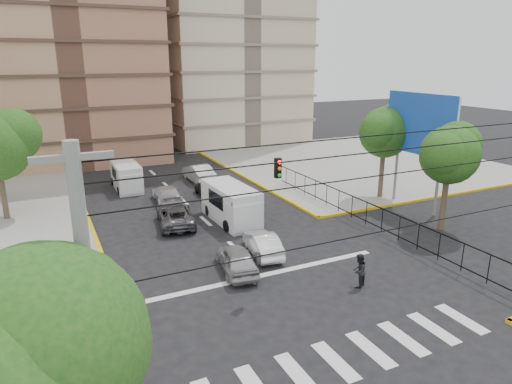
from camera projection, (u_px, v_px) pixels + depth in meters
ground at (276, 285)px, 21.97m from camera, size 160.00×160.00×0.00m
sidewalk_ne at (354, 162)px, 47.58m from camera, size 26.00×26.00×0.15m
crosswalk_stripes at (353, 355)px, 16.79m from camera, size 12.00×2.40×0.01m
stop_line at (265, 275)px, 23.01m from camera, size 13.00×0.40×0.01m
park_fence at (365, 226)px, 29.62m from camera, size 0.10×22.50×1.66m
billboard at (420, 126)px, 31.50m from camera, size 0.36×6.20×8.10m
tree_park_a at (451, 152)px, 27.76m from camera, size 4.41×3.60×6.83m
tree_park_c at (386, 130)px, 34.14m from camera, size 4.65×3.80×7.25m
traffic_light_nw at (81, 201)px, 24.57m from camera, size 0.28×0.22×4.40m
traffic_light_hanging at (302, 176)px, 18.55m from camera, size 18.00×9.12×0.92m
utility_pole_sw at (96, 358)px, 9.09m from camera, size 1.40×0.28×9.00m
van_right_lane at (233, 205)px, 30.06m from camera, size 2.32×5.49×2.44m
van_left_lane at (127, 177)px, 37.64m from camera, size 2.05×4.87×2.18m
car_silver_front_left at (237, 259)px, 23.19m from camera, size 2.23×4.15×1.34m
car_white_front_right at (263, 244)px, 25.27m from camera, size 1.92×4.01×1.27m
car_grey_mid_left at (175, 216)px, 29.70m from camera, size 2.93×5.01×1.31m
car_silver_rear_left at (167, 194)px, 34.43m from camera, size 2.15×4.58×1.29m
car_darkgrey_mid_right at (209, 188)px, 35.81m from camera, size 1.92×4.16×1.38m
car_white_rear_right at (198, 173)px, 40.29m from camera, size 1.75×4.70×1.53m
pedestrian_crosswalk at (359, 271)px, 21.59m from camera, size 1.02×0.96×1.68m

